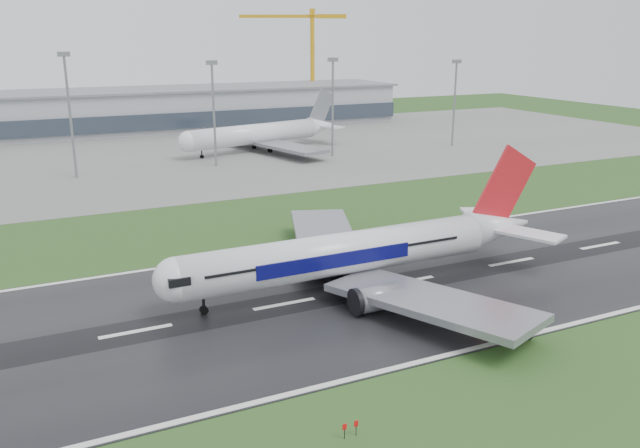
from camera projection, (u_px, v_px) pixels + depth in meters
ground at (284, 305)px, 88.77m from camera, size 520.00×520.00×0.00m
runway at (284, 304)px, 88.76m from camera, size 400.00×45.00×0.10m
apron at (128, 157)px, 197.12m from camera, size 400.00×130.00×0.08m
terminal at (99, 113)px, 247.06m from camera, size 240.00×36.00×15.00m
main_airliner at (366, 226)px, 93.27m from camera, size 61.88×58.97×18.15m
parked_airliner at (260, 123)px, 205.73m from camera, size 72.85×69.83×17.80m
tower_crane at (312, 64)px, 295.64m from camera, size 44.80×22.21×47.14m
runway_sign at (524, 338)px, 77.76m from camera, size 2.29×0.83×1.04m
floodmast_2 at (71, 119)px, 164.10m from camera, size 0.64×0.64×30.64m
floodmast_3 at (214, 117)px, 179.98m from camera, size 0.64×0.64×28.00m
floodmast_4 at (333, 110)px, 195.22m from camera, size 0.64×0.64×28.28m
floodmast_5 at (454, 105)px, 214.02m from camera, size 0.64×0.64×27.04m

